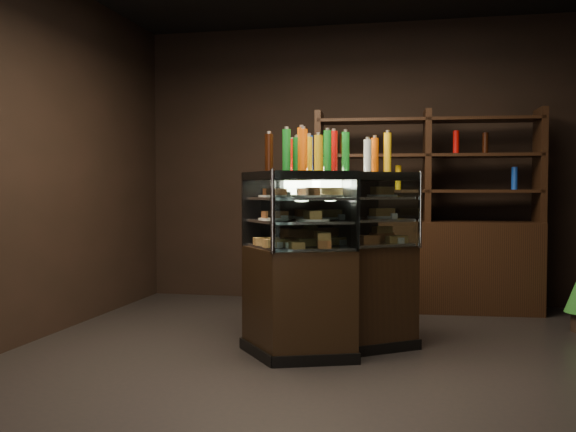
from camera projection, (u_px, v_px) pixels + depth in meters
The scene contains 6 objects.
ground at pixel (343, 361), 4.54m from camera, with size 5.00×5.00×0.00m, color black.
room_shell at pixel (344, 85), 4.46m from camera, with size 5.02×5.02×3.01m.
display_case at pixel (315, 288), 4.93m from camera, with size 1.43×1.38×1.35m.
food_display at pixel (315, 215), 4.90m from camera, with size 1.04×1.15×0.42m.
bottles_top at pixel (316, 154), 4.89m from camera, with size 0.88×1.01×0.30m.
back_shelving at pixel (426, 250), 6.40m from camera, with size 2.23×0.57×2.00m.
Camera 1 is at (0.55, -4.48, 1.22)m, focal length 40.00 mm.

